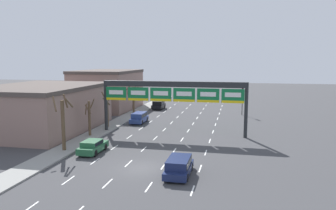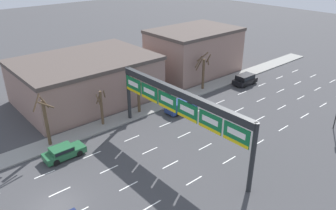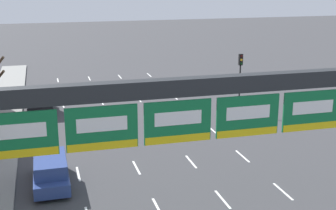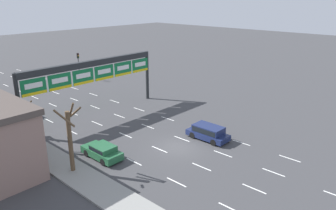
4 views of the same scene
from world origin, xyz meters
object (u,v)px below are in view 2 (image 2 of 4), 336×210
(tree_bare_third, at_px, (46,120))
(sign_gantry, at_px, (179,101))
(suv_blue, at_px, (181,105))
(tree_bare_furthest, at_px, (101,106))
(tree_bare_closest, at_px, (203,70))
(tree_bare_second, at_px, (138,96))
(suv_black, at_px, (245,79))
(car_green, at_px, (63,152))

(tree_bare_third, bearing_deg, sign_gantry, 46.77)
(suv_blue, distance_m, tree_bare_furthest, 10.44)
(tree_bare_closest, bearing_deg, suv_blue, -65.85)
(tree_bare_furthest, bearing_deg, tree_bare_second, 88.65)
(suv_blue, bearing_deg, tree_bare_furthest, -109.26)
(tree_bare_furthest, bearing_deg, tree_bare_third, -87.27)
(suv_blue, relative_size, tree_bare_third, 0.74)
(suv_black, relative_size, car_green, 0.98)
(suv_black, height_order, tree_bare_furthest, tree_bare_furthest)
(suv_black, distance_m, tree_bare_second, 18.82)
(sign_gantry, distance_m, suv_black, 22.09)
(car_green, xyz_separation_m, tree_bare_furthest, (-3.43, 6.59, 1.81))
(suv_black, xyz_separation_m, tree_bare_closest, (-3.01, -6.48, 2.16))
(car_green, bearing_deg, tree_bare_second, 105.55)
(suv_black, bearing_deg, sign_gantry, -71.56)
(sign_gantry, bearing_deg, car_green, -122.72)
(sign_gantry, height_order, suv_black, sign_gantry)
(suv_black, relative_size, tree_bare_second, 0.82)
(suv_blue, xyz_separation_m, tree_bare_second, (-3.28, -4.44, 1.50))
(tree_bare_closest, distance_m, tree_bare_furthest, 17.37)
(sign_gantry, distance_m, tree_bare_furthest, 10.81)
(tree_bare_closest, bearing_deg, tree_bare_third, -89.19)
(suv_black, height_order, tree_bare_second, tree_bare_second)
(suv_black, height_order, car_green, suv_black)
(suv_black, height_order, tree_bare_third, tree_bare_third)
(car_green, distance_m, tree_bare_furthest, 7.65)
(car_green, bearing_deg, suv_black, 90.83)
(sign_gantry, bearing_deg, tree_bare_furthest, -161.16)
(sign_gantry, bearing_deg, tree_bare_closest, 125.09)
(tree_bare_closest, height_order, tree_bare_second, tree_bare_closest)
(suv_black, distance_m, tree_bare_furthest, 24.08)
(tree_bare_second, bearing_deg, car_green, -74.45)
(sign_gantry, xyz_separation_m, suv_blue, (-6.42, 6.38, -4.68))
(suv_blue, height_order, tree_bare_second, tree_bare_second)
(car_green, distance_m, tree_bare_second, 12.45)
(suv_black, distance_m, suv_blue, 14.11)
(tree_bare_third, bearing_deg, tree_bare_closest, 90.81)
(car_green, distance_m, tree_bare_closest, 24.32)
(tree_bare_third, bearing_deg, tree_bare_second, 90.94)
(suv_blue, bearing_deg, sign_gantry, -44.83)
(suv_blue, xyz_separation_m, tree_bare_furthest, (-3.40, -9.74, 1.65))
(car_green, relative_size, tree_bare_second, 0.84)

